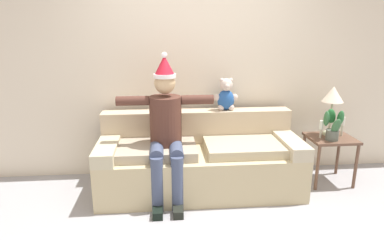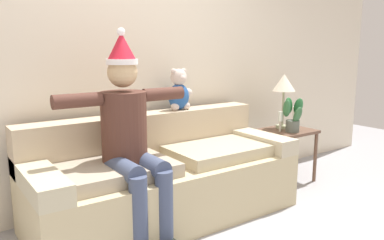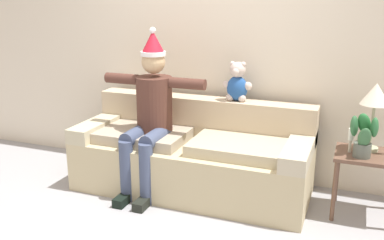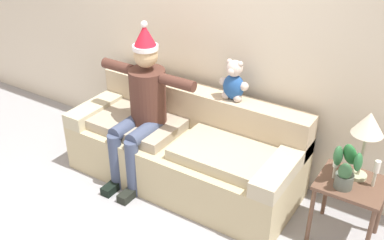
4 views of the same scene
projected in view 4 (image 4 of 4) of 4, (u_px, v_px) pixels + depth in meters
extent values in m
plane|color=#9B9B9F|center=(118.00, 240.00, 3.78)|extent=(10.00, 10.00, 0.00)
cube|color=beige|center=(216.00, 32.00, 4.26)|extent=(7.00, 0.10, 2.70)
cube|color=tan|center=(183.00, 160.00, 4.38)|extent=(2.22, 0.89, 0.47)
cube|color=#C1AB8C|center=(201.00, 108.00, 4.41)|extent=(2.22, 0.24, 0.38)
cube|color=#BFB695|center=(102.00, 106.00, 4.70)|extent=(0.22, 0.89, 0.14)
cube|color=#C0B597|center=(283.00, 166.00, 3.76)|extent=(0.22, 0.89, 0.14)
cube|color=tan|center=(137.00, 122.00, 4.44)|extent=(0.89, 0.62, 0.10)
cube|color=#B7AA8A|center=(227.00, 153.00, 3.97)|extent=(0.89, 0.62, 0.10)
cylinder|color=#4F2E24|center=(148.00, 96.00, 4.25)|extent=(0.34, 0.34, 0.52)
sphere|color=tan|center=(146.00, 56.00, 4.05)|extent=(0.22, 0.22, 0.22)
cylinder|color=white|center=(145.00, 47.00, 4.02)|extent=(0.23, 0.23, 0.04)
cone|color=red|center=(145.00, 35.00, 3.96)|extent=(0.21, 0.21, 0.20)
sphere|color=white|center=(144.00, 24.00, 3.91)|extent=(0.06, 0.06, 0.06)
cylinder|color=#414C6A|center=(128.00, 126.00, 4.28)|extent=(0.14, 0.40, 0.14)
cylinder|color=#414C6A|center=(116.00, 161.00, 4.27)|extent=(0.13, 0.13, 0.57)
cube|color=black|center=(113.00, 187.00, 4.33)|extent=(0.10, 0.24, 0.08)
cylinder|color=#414C6A|center=(145.00, 132.00, 4.18)|extent=(0.14, 0.40, 0.14)
cylinder|color=#414C6A|center=(133.00, 168.00, 4.18)|extent=(0.13, 0.13, 0.57)
cube|color=black|center=(129.00, 194.00, 4.24)|extent=(0.10, 0.24, 0.08)
cylinder|color=#4F2E24|center=(118.00, 66.00, 4.30)|extent=(0.34, 0.10, 0.10)
cylinder|color=#4F2E24|center=(178.00, 83.00, 3.98)|extent=(0.34, 0.10, 0.10)
ellipsoid|color=#235096|center=(234.00, 87.00, 4.10)|extent=(0.20, 0.16, 0.24)
sphere|color=beige|center=(234.00, 68.00, 4.01)|extent=(0.15, 0.15, 0.15)
sphere|color=beige|center=(231.00, 72.00, 3.97)|extent=(0.07, 0.07, 0.07)
sphere|color=beige|center=(229.00, 62.00, 4.01)|extent=(0.05, 0.05, 0.05)
sphere|color=beige|center=(240.00, 64.00, 3.96)|extent=(0.05, 0.05, 0.05)
sphere|color=beige|center=(223.00, 81.00, 4.14)|extent=(0.08, 0.08, 0.08)
sphere|color=beige|center=(226.00, 95.00, 4.15)|extent=(0.08, 0.08, 0.08)
sphere|color=beige|center=(244.00, 87.00, 4.04)|extent=(0.08, 0.08, 0.08)
sphere|color=beige|center=(237.00, 98.00, 4.09)|extent=(0.08, 0.08, 0.08)
cube|color=brown|center=(352.00, 184.00, 3.55)|extent=(0.51, 0.45, 0.03)
cylinder|color=brown|center=(311.00, 215.00, 3.65)|extent=(0.04, 0.04, 0.53)
cylinder|color=brown|center=(368.00, 237.00, 3.44)|extent=(0.04, 0.04, 0.53)
cylinder|color=brown|center=(326.00, 189.00, 3.94)|extent=(0.04, 0.04, 0.53)
cylinder|color=brown|center=(381.00, 208.00, 3.73)|extent=(0.04, 0.04, 0.53)
cylinder|color=#B1BC93|center=(358.00, 176.00, 3.60)|extent=(0.14, 0.14, 0.03)
cylinder|color=#AEAD8E|center=(362.00, 154.00, 3.50)|extent=(0.02, 0.02, 0.37)
cone|color=#F1E2C9|center=(369.00, 123.00, 3.36)|extent=(0.24, 0.24, 0.18)
cylinder|color=#575E53|center=(344.00, 181.00, 3.46)|extent=(0.14, 0.14, 0.12)
ellipsoid|color=#2B6C3A|center=(358.00, 162.00, 3.33)|extent=(0.07, 0.15, 0.20)
ellipsoid|color=#297337|center=(350.00, 154.00, 3.41)|extent=(0.15, 0.08, 0.21)
ellipsoid|color=#2F663A|center=(338.00, 156.00, 3.42)|extent=(0.09, 0.14, 0.20)
ellipsoid|color=#34633B|center=(345.00, 171.00, 3.36)|extent=(0.12, 0.12, 0.19)
cylinder|color=beige|center=(334.00, 172.00, 3.57)|extent=(0.02, 0.02, 0.11)
cylinder|color=white|center=(336.00, 161.00, 3.52)|extent=(0.04, 0.04, 0.10)
cylinder|color=beige|center=(374.00, 179.00, 3.47)|extent=(0.02, 0.02, 0.13)
cylinder|color=white|center=(377.00, 167.00, 3.42)|extent=(0.04, 0.04, 0.10)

